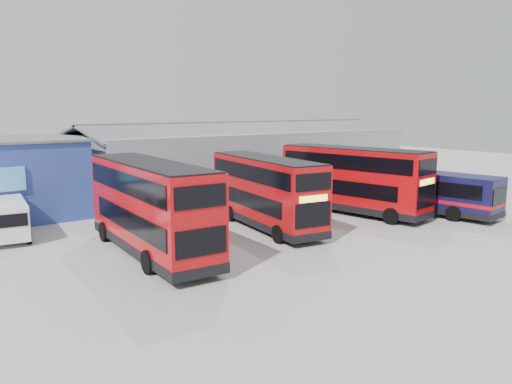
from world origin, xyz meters
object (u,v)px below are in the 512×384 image
(maintenance_shed, at_px, (244,157))
(panel_van, at_px, (6,218))
(double_decker_right, at_px, (353,181))
(double_decker_centre, at_px, (266,193))
(double_decker_left, at_px, (151,209))
(single_decker_blue, at_px, (420,192))

(maintenance_shed, bearing_deg, panel_van, -159.17)
(double_decker_right, bearing_deg, double_decker_centre, 169.22)
(maintenance_shed, distance_m, double_decker_centre, 16.85)
(double_decker_left, bearing_deg, panel_van, -51.83)
(single_decker_blue, bearing_deg, double_decker_centre, -20.77)
(double_decker_centre, height_order, panel_van, double_decker_centre)
(maintenance_shed, distance_m, double_decker_right, 14.77)
(double_decker_left, xyz_separation_m, single_decker_blue, (19.13, -1.67, -0.86))
(double_decker_left, height_order, single_decker_blue, double_decker_left)
(panel_van, bearing_deg, maintenance_shed, 27.64)
(maintenance_shed, xyz_separation_m, panel_van, (-21.57, -8.21, -1.42))
(double_decker_centre, bearing_deg, panel_van, 162.72)
(double_decker_centre, relative_size, panel_van, 2.03)
(double_decker_left, relative_size, double_decker_right, 1.01)
(maintenance_shed, xyz_separation_m, double_decker_left, (-16.48, -15.56, -0.34))
(maintenance_shed, bearing_deg, single_decker_blue, -81.27)
(maintenance_shed, xyz_separation_m, double_decker_right, (-1.35, -14.70, -0.39))
(double_decker_left, distance_m, double_decker_centre, 7.93)
(maintenance_shed, height_order, panel_van, maintenance_shed)
(maintenance_shed, xyz_separation_m, double_decker_centre, (-8.63, -14.47, -0.51))
(maintenance_shed, bearing_deg, double_decker_right, -95.26)
(maintenance_shed, relative_size, single_decker_blue, 2.87)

